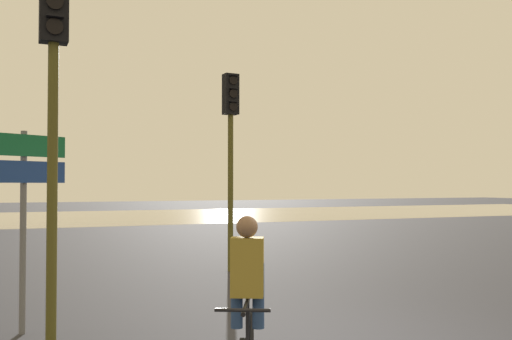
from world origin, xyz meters
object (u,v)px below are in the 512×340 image
at_px(cyclist, 247,304).
at_px(direction_sign_post, 25,193).
at_px(traffic_light_near_left, 53,82).
at_px(traffic_light_center, 231,134).

bearing_deg(cyclist, direction_sign_post, -33.02).
distance_m(direction_sign_post, cyclist, 3.70).
xyz_separation_m(traffic_light_near_left, traffic_light_center, (3.93, 4.82, -0.07)).
bearing_deg(traffic_light_near_left, cyclist, 124.38).
relative_size(traffic_light_near_left, traffic_light_center, 1.02).
distance_m(traffic_light_center, cyclist, 7.70).
bearing_deg(direction_sign_post, traffic_light_center, -165.37).
bearing_deg(traffic_light_center, direction_sign_post, 37.53).
xyz_separation_m(traffic_light_near_left, direction_sign_post, (-0.30, 0.86, -1.31)).
distance_m(traffic_light_near_left, direction_sign_post, 1.60).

